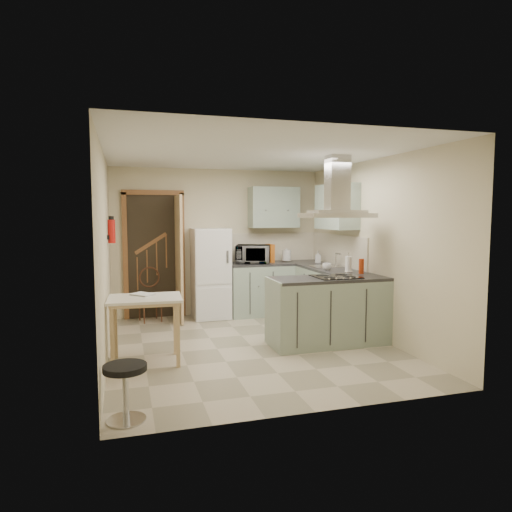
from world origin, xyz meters
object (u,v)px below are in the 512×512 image
object	(u,v)px
fridge	(211,273)
bentwood_chair	(150,297)
stool	(126,392)
extractor_hood	(337,215)
drop_leaf_table	(146,330)
peninsula	(329,311)
microwave	(253,254)

from	to	relation	value
fridge	bentwood_chair	world-z (taller)	fridge
stool	extractor_hood	bearing A→B (deg)	30.71
extractor_hood	drop_leaf_table	distance (m)	2.83
peninsula	drop_leaf_table	size ratio (longest dim) A/B	1.86
extractor_hood	stool	distance (m)	3.50
microwave	drop_leaf_table	bearing A→B (deg)	-111.07
fridge	stool	size ratio (longest dim) A/B	3.07
fridge	stool	distance (m)	3.90
bentwood_chair	stool	bearing A→B (deg)	-108.94
drop_leaf_table	bentwood_chair	distance (m)	2.12
fridge	drop_leaf_table	distance (m)	2.43
fridge	stool	bearing A→B (deg)	-111.28
fridge	extractor_hood	xyz separation A→B (m)	(1.32, -1.98, 0.97)
drop_leaf_table	peninsula	bearing A→B (deg)	5.83
stool	drop_leaf_table	bearing A→B (deg)	80.99
peninsula	drop_leaf_table	bearing A→B (deg)	-177.08
fridge	microwave	world-z (taller)	fridge
extractor_hood	microwave	distance (m)	2.15
extractor_hood	stool	world-z (taller)	extractor_hood
drop_leaf_table	bentwood_chair	size ratio (longest dim) A/B	1.05
drop_leaf_table	microwave	distance (m)	2.89
peninsula	microwave	size ratio (longest dim) A/B	2.76
bentwood_chair	microwave	bearing A→B (deg)	-13.50
drop_leaf_table	stool	size ratio (longest dim) A/B	1.70
extractor_hood	bentwood_chair	world-z (taller)	extractor_hood
peninsula	stool	xyz separation A→B (m)	(-2.63, -1.62, -0.21)
stool	microwave	size ratio (longest dim) A/B	0.87
peninsula	microwave	bearing A→B (deg)	104.17
drop_leaf_table	bentwood_chair	bearing A→B (deg)	88.30
microwave	extractor_hood	bearing A→B (deg)	-51.83
stool	microwave	world-z (taller)	microwave
extractor_hood	stool	bearing A→B (deg)	-149.29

